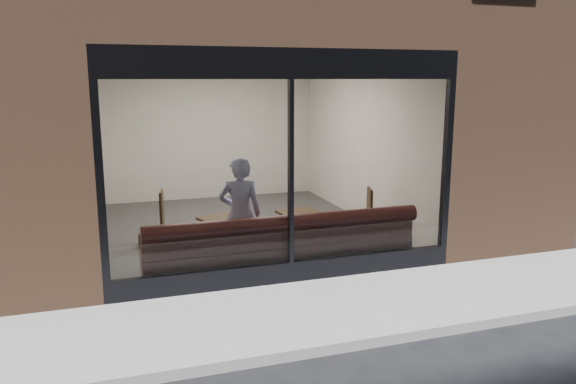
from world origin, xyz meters
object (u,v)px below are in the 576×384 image
object	(u,v)px
cafe_chair_left	(151,232)
cafe_chair_right	(358,228)
banquette	(282,258)
cafe_table_left	(222,219)
person	(240,214)
cafe_table_right	(300,213)

from	to	relation	value
cafe_chair_left	cafe_chair_right	bearing A→B (deg)	176.63
cafe_chair_left	banquette	bearing A→B (deg)	141.25
cafe_chair_left	cafe_table_left	bearing A→B (deg)	134.07
banquette	person	distance (m)	0.89
banquette	cafe_table_right	world-z (taller)	cafe_table_right
cafe_table_left	cafe_chair_left	size ratio (longest dim) A/B	1.48
banquette	cafe_table_left	xyz separation A→B (m)	(-0.76, 0.57, 0.52)
cafe_table_right	cafe_chair_right	xyz separation A→B (m)	(1.29, 0.57, -0.50)
banquette	cafe_table_left	distance (m)	1.08
person	cafe_chair_left	distance (m)	2.12
cafe_table_right	cafe_chair_right	bearing A→B (deg)	23.75
banquette	cafe_table_right	bearing A→B (deg)	49.33
cafe_table_right	cafe_chair_left	distance (m)	2.65
cafe_table_left	cafe_chair_right	bearing A→B (deg)	12.27
cafe_table_left	person	bearing A→B (deg)	-46.85
person	banquette	bearing A→B (deg)	160.90
cafe_table_left	cafe_chair_right	xyz separation A→B (m)	(2.52, 0.55, -0.50)
person	cafe_chair_right	distance (m)	2.50
cafe_chair_left	cafe_chair_right	xyz separation A→B (m)	(3.45, -0.89, 0.00)
cafe_table_right	cafe_chair_right	size ratio (longest dim) A/B	1.50
person	cafe_chair_right	size ratio (longest dim) A/B	4.30
person	cafe_table_right	bearing A→B (deg)	-155.24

